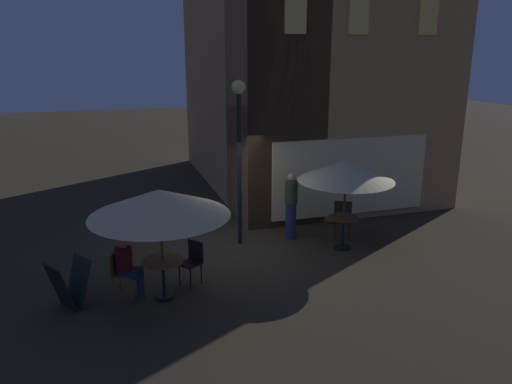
% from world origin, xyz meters
% --- Properties ---
extents(ground_plane, '(60.00, 60.00, 0.00)m').
position_xyz_m(ground_plane, '(0.00, 0.00, 0.00)').
color(ground_plane, '#322B1F').
extents(cafe_building, '(6.45, 8.97, 7.72)m').
position_xyz_m(cafe_building, '(2.86, 4.25, 3.86)').
color(cafe_building, tan).
rests_on(cafe_building, ground).
extents(street_lamp_near_corner, '(0.32, 0.32, 3.92)m').
position_xyz_m(street_lamp_near_corner, '(0.44, 0.47, 2.73)').
color(street_lamp_near_corner, black).
rests_on(street_lamp_near_corner, ground).
extents(menu_sandwich_board, '(0.84, 0.81, 0.91)m').
position_xyz_m(menu_sandwich_board, '(-3.37, -1.67, 0.47)').
color(menu_sandwich_board, black).
rests_on(menu_sandwich_board, ground).
extents(cafe_table_0, '(0.72, 0.72, 0.79)m').
position_xyz_m(cafe_table_0, '(2.68, -0.57, 0.57)').
color(cafe_table_0, black).
rests_on(cafe_table_0, ground).
extents(cafe_table_1, '(0.78, 0.78, 0.78)m').
position_xyz_m(cafe_table_1, '(-1.69, -1.79, 0.58)').
color(cafe_table_1, black).
rests_on(cafe_table_1, ground).
extents(patio_umbrella_0, '(2.23, 2.23, 2.16)m').
position_xyz_m(patio_umbrella_0, '(2.68, -0.57, 1.91)').
color(patio_umbrella_0, black).
rests_on(patio_umbrella_0, ground).
extents(patio_umbrella_1, '(2.59, 2.59, 2.16)m').
position_xyz_m(patio_umbrella_1, '(-1.69, -1.79, 1.90)').
color(patio_umbrella_1, black).
rests_on(patio_umbrella_1, ground).
extents(cafe_chair_0, '(0.59, 0.59, 0.90)m').
position_xyz_m(cafe_chair_0, '(3.02, 0.13, 0.54)').
color(cafe_chair_0, '#272222').
rests_on(cafe_chair_0, ground).
extents(cafe_chair_1, '(0.55, 0.55, 0.89)m').
position_xyz_m(cafe_chair_1, '(-2.47, -1.45, 0.54)').
color(cafe_chair_1, brown).
rests_on(cafe_chair_1, ground).
extents(cafe_chair_2, '(0.54, 0.54, 0.89)m').
position_xyz_m(cafe_chair_2, '(-1.05, -1.34, 0.54)').
color(cafe_chair_2, black).
rests_on(cafe_chair_2, ground).
extents(patron_seated_0, '(0.52, 0.45, 1.19)m').
position_xyz_m(patron_seated_0, '(-2.34, -1.51, 0.67)').
color(patron_seated_0, '#1C2944').
rests_on(patron_seated_0, ground).
extents(patron_standing_1, '(0.31, 0.31, 1.68)m').
position_xyz_m(patron_standing_1, '(1.74, 0.43, 0.85)').
color(patron_standing_1, navy).
rests_on(patron_standing_1, ground).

